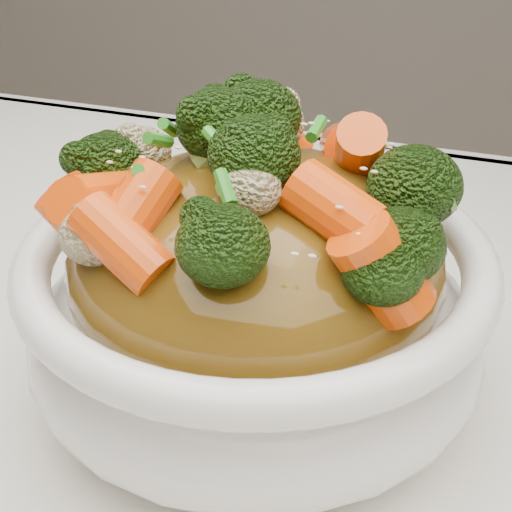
% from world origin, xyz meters
% --- Properties ---
extents(tablecloth, '(1.20, 0.80, 0.04)m').
position_xyz_m(tablecloth, '(0.00, 0.00, 0.73)').
color(tablecloth, white).
rests_on(tablecloth, dining_table).
extents(bowl, '(0.27, 0.27, 0.09)m').
position_xyz_m(bowl, '(-0.00, 0.03, 0.80)').
color(bowl, white).
rests_on(bowl, tablecloth).
extents(sauce_base, '(0.22, 0.22, 0.10)m').
position_xyz_m(sauce_base, '(-0.00, 0.03, 0.83)').
color(sauce_base, '#5E4110').
rests_on(sauce_base, bowl).
extents(carrots, '(0.22, 0.22, 0.05)m').
position_xyz_m(carrots, '(-0.00, 0.03, 0.90)').
color(carrots, '#FC5208').
rests_on(carrots, sauce_base).
extents(broccoli, '(0.22, 0.22, 0.05)m').
position_xyz_m(broccoli, '(-0.00, 0.03, 0.90)').
color(broccoli, black).
rests_on(broccoli, sauce_base).
extents(cauliflower, '(0.22, 0.22, 0.04)m').
position_xyz_m(cauliflower, '(-0.00, 0.03, 0.89)').
color(cauliflower, '#CDBE8C').
rests_on(cauliflower, sauce_base).
extents(scallions, '(0.16, 0.16, 0.02)m').
position_xyz_m(scallions, '(-0.00, 0.03, 0.90)').
color(scallions, '#2A891F').
rests_on(scallions, sauce_base).
extents(sesame_seeds, '(0.20, 0.20, 0.01)m').
position_xyz_m(sesame_seeds, '(-0.00, 0.03, 0.90)').
color(sesame_seeds, beige).
rests_on(sesame_seeds, sauce_base).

